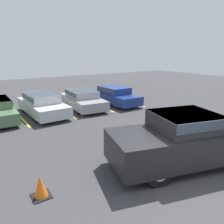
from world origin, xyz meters
The scene contains 11 objects.
ground_plane centered at (0.00, 0.00, 0.00)m, with size 60.00×60.00×0.00m, color #38383A.
stall_stripe_b centered at (-2.20, 9.88, 0.00)m, with size 0.12×4.45×0.01m, color yellow.
stall_stripe_c centered at (0.43, 9.88, 0.00)m, with size 0.12×4.45×0.01m, color yellow.
stall_stripe_d centered at (3.06, 9.88, 0.00)m, with size 0.12×4.45×0.01m, color yellow.
stall_stripe_e centered at (5.69, 9.88, 0.00)m, with size 0.12×4.45×0.01m, color yellow.
pickup_truck centered at (1.42, 0.74, 0.92)m, with size 5.90×3.44×1.83m.
parked_sedan_b centered at (-0.91, 9.72, 0.69)m, with size 1.98×4.68×1.30m.
parked_sedan_c centered at (1.87, 9.84, 0.65)m, with size 2.23×4.60×1.22m.
parked_sedan_d centered at (4.45, 9.68, 0.67)m, with size 1.73×4.52×1.27m.
traffic_cone centered at (-3.40, 1.78, 0.29)m, with size 0.49×0.49×0.62m.
wheel_stop_curb centered at (2.63, 12.86, 0.07)m, with size 1.76×0.20×0.14m, color #B7B2A8.
Camera 1 is at (-4.65, -3.45, 3.73)m, focal length 35.00 mm.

